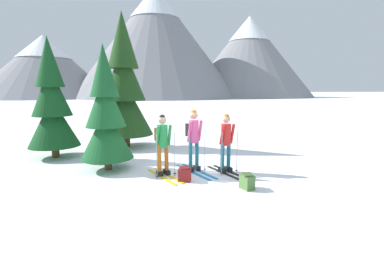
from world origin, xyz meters
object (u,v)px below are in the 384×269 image
backpack_on_snow_front (247,181)px  pine_tree_far (106,114)px  skier_in_red (226,141)px  pine_tree_near (52,103)px  backpack_on_snow_beside (185,174)px  skier_in_green (162,142)px  pine_tree_mid (124,87)px  skier_in_pink (193,137)px

backpack_on_snow_front → pine_tree_far: bearing=146.6°
backpack_on_snow_front → skier_in_red: bearing=94.4°
pine_tree_near → backpack_on_snow_beside: (4.09, -3.38, -1.70)m
skier_in_green → backpack_on_snow_front: (1.91, -1.43, -0.77)m
pine_tree_mid → pine_tree_far: size_ratio=1.48×
pine_tree_far → backpack_on_snow_beside: 2.94m
skier_in_red → pine_tree_mid: pine_tree_mid is taller
backpack_on_snow_front → backpack_on_snow_beside: size_ratio=1.00×
skier_in_green → pine_tree_mid: 4.61m
skier_in_green → skier_in_red: (1.80, -0.02, -0.03)m
pine_tree_near → backpack_on_snow_front: 7.12m
pine_tree_mid → pine_tree_far: 3.44m
skier_in_pink → backpack_on_snow_beside: 1.26m
skier_in_green → backpack_on_snow_front: bearing=-36.8°
skier_in_green → pine_tree_mid: (-1.22, 4.18, 1.51)m
skier_in_green → skier_in_pink: 0.95m
pine_tree_far → skier_in_pink: bearing=-13.5°
pine_tree_near → pine_tree_mid: (2.35, 1.40, 0.58)m
skier_in_red → pine_tree_near: (-5.37, 2.81, 0.97)m
pine_tree_near → pine_tree_far: 2.79m
backpack_on_snow_beside → skier_in_pink: bearing=65.7°
skier_in_pink → skier_in_red: size_ratio=1.07×
pine_tree_far → skier_in_green: bearing=-28.7°
pine_tree_far → skier_in_red: bearing=-14.6°
skier_in_pink → backpack_on_snow_front: 2.13m
skier_in_red → backpack_on_snow_beside: skier_in_red is taller
skier_in_pink → pine_tree_far: (-2.47, 0.59, 0.65)m
skier_in_red → pine_tree_far: size_ratio=0.46×
skier_in_red → pine_tree_far: bearing=165.4°
pine_tree_near → backpack_on_snow_beside: 5.58m
skier_in_pink → pine_tree_mid: bearing=118.5°
skier_in_red → pine_tree_mid: 5.40m
skier_in_green → skier_in_red: skier_in_green is taller
pine_tree_mid → pine_tree_far: bearing=-95.9°
skier_in_pink → pine_tree_near: 5.21m
skier_in_pink → skier_in_red: bearing=-17.8°
skier_in_red → backpack_on_snow_beside: 1.58m
skier_in_green → skier_in_red: bearing=-0.7°
pine_tree_near → backpack_on_snow_beside: size_ratio=10.86×
skier_in_red → pine_tree_far: pine_tree_far is taller
skier_in_red → pine_tree_near: 6.14m
skier_in_pink → backpack_on_snow_front: size_ratio=4.73×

